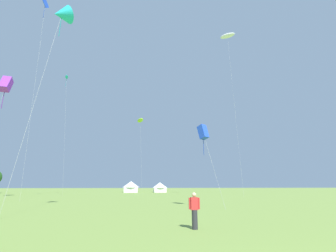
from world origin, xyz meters
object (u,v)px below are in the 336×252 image
Objects in this scene: kite_cyan_parafoil at (67,78)px; kite_white_parafoil at (227,36)px; kite_lime_parafoil at (140,120)px; kite_purple_box at (6,84)px; festival_tent_left at (160,187)px; kite_blue_box at (203,132)px; kite_blue_diamond at (45,7)px; person_spectator at (194,211)px; festival_tent_center at (131,186)px; kite_cyan_delta at (62,14)px.

kite_white_parafoil reaches higher than kite_cyan_parafoil.
kite_cyan_parafoil is at bearing -155.08° from kite_lime_parafoil.
kite_purple_box is 4.54× the size of festival_tent_left.
festival_tent_left is at bearing 37.69° from kite_cyan_parafoil.
kite_blue_box is at bearing -31.27° from kite_purple_box.
kite_white_parafoil is at bearing -41.79° from kite_lime_parafoil.
person_spectator is (20.47, -25.74, -32.87)m from kite_blue_diamond.
kite_blue_box is 50.78m from festival_tent_center.
kite_white_parafoil is at bearing -52.81° from festival_tent_center.
kite_lime_parafoil is 0.57× the size of kite_blue_diamond.
kite_blue_diamond reaches higher than kite_cyan_delta.
kite_white_parafoil is at bearing 4.07° from kite_purple_box.
kite_cyan_parafoil is 35.82m from festival_tent_center.
festival_tent_center is (-7.96, 49.84, -5.62)m from kite_blue_box.
kite_lime_parafoil is 31.78m from kite_purple_box.
kite_cyan_delta is 0.87× the size of kite_purple_box.
kite_white_parafoil is at bearing -13.53° from kite_cyan_parafoil.
kite_purple_box is 46.99m from kite_white_parafoil.
kite_cyan_parafoil is 37.10m from kite_cyan_delta.
person_spectator is (10.13, -6.91, -16.33)m from kite_cyan_delta.
kite_purple_box reaches higher than kite_lime_parafoil.
kite_purple_box reaches higher than festival_tent_left.
kite_cyan_delta is (-8.06, -42.66, -2.53)m from kite_lime_parafoil.
kite_blue_box reaches higher than festival_tent_left.
kite_lime_parafoil is 1.12× the size of kite_cyan_delta.
kite_blue_diamond is 7.71× the size of festival_tent_left.
person_spectator is at bearing -87.61° from kite_lime_parafoil.
kite_cyan_parafoil is 16.10× the size of person_spectator.
kite_white_parafoil is 21.35× the size of person_spectator.
kite_blue_diamond reaches higher than person_spectator.
kite_cyan_delta is at bearing -165.10° from kite_blue_box.
kite_white_parafoil is at bearing 61.39° from person_spectator.
kite_blue_diamond is at bearing -126.05° from festival_tent_left.
kite_white_parafoil is 7.20× the size of festival_tent_center.
kite_blue_diamond reaches higher than kite_cyan_parafoil.
festival_tent_left is (0.91, 49.84, -5.79)m from kite_blue_box.
kite_white_parafoil reaches higher than festival_tent_left.
festival_tent_left is at bearing 114.06° from kite_white_parafoil.
kite_cyan_delta reaches higher than person_spectator.
kite_lime_parafoil reaches higher than person_spectator.
kite_blue_diamond is (-0.27, -15.41, 6.41)m from kite_cyan_parafoil.
festival_tent_left is at bearing 53.95° from kite_blue_diamond.
kite_blue_diamond is 20.68× the size of person_spectator.
kite_white_parafoil is (37.69, -9.07, 9.00)m from kite_cyan_parafoil.
kite_blue_diamond is (-24.37, 15.10, 26.26)m from kite_blue_box.
kite_cyan_parafoil is at bearing 116.14° from person_spectator.
kite_blue_box is 1.78× the size of festival_tent_left.
kite_purple_box reaches higher than kite_blue_box.
kite_cyan_parafoil reaches higher than kite_cyan_delta.
kite_lime_parafoil is 0.73× the size of kite_cyan_parafoil.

